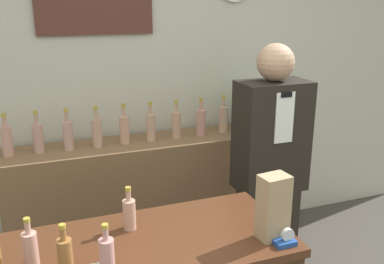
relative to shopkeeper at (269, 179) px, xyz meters
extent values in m
cube|color=beige|center=(-0.59, 0.94, 0.52)|extent=(5.20, 0.06, 2.70)
cube|color=#542C23|center=(-0.88, 0.90, 1.05)|extent=(0.79, 0.02, 0.42)
cube|color=brown|center=(-0.52, 0.68, -0.36)|extent=(2.15, 0.39, 0.94)
cube|color=#4E2918|center=(-0.99, -0.59, 0.08)|extent=(1.34, 0.58, 0.04)
cube|color=black|center=(0.00, 0.00, -0.44)|extent=(0.32, 0.25, 0.77)
cube|color=black|center=(0.00, 0.00, 0.28)|extent=(0.42, 0.25, 0.67)
cube|color=white|center=(0.00, -0.13, 0.43)|extent=(0.12, 0.01, 0.30)
cube|color=black|center=(0.00, -0.13, 0.56)|extent=(0.07, 0.01, 0.03)
sphere|color=tan|center=(0.00, 0.00, 0.73)|extent=(0.22, 0.22, 0.22)
cylinder|color=#9E998E|center=(0.22, 0.65, 0.15)|extent=(0.19, 0.19, 0.09)
sphere|color=#2D6B2D|center=(0.22, 0.65, 0.32)|extent=(0.28, 0.28, 0.28)
cube|color=tan|center=(-0.43, -0.74, 0.24)|extent=(0.13, 0.10, 0.28)
cube|color=#1E4799|center=(-0.41, -0.81, 0.11)|extent=(0.09, 0.06, 0.02)
cylinder|color=silver|center=(-0.39, -0.81, 0.14)|extent=(0.06, 0.02, 0.06)
cylinder|color=tan|center=(-1.39, -0.60, 0.17)|extent=(0.06, 0.06, 0.14)
cylinder|color=tan|center=(-1.39, -0.60, 0.26)|extent=(0.02, 0.02, 0.05)
cylinder|color=#B29933|center=(-1.39, -0.60, 0.29)|extent=(0.03, 0.03, 0.02)
cylinder|color=#9B6434|center=(-1.27, -0.69, 0.17)|extent=(0.06, 0.06, 0.14)
cylinder|color=#9B6434|center=(-1.27, -0.69, 0.26)|extent=(0.02, 0.02, 0.05)
cylinder|color=#B29933|center=(-1.27, -0.69, 0.29)|extent=(0.03, 0.03, 0.02)
cylinder|color=tan|center=(-1.13, -0.75, 0.17)|extent=(0.06, 0.06, 0.14)
cylinder|color=tan|center=(-1.13, -0.75, 0.26)|extent=(0.02, 0.02, 0.05)
cylinder|color=#B29933|center=(-1.13, -0.75, 0.29)|extent=(0.03, 0.03, 0.02)
cylinder|color=tan|center=(-0.98, -0.46, 0.17)|extent=(0.06, 0.06, 0.14)
cylinder|color=tan|center=(-0.98, -0.46, 0.26)|extent=(0.02, 0.02, 0.05)
cylinder|color=#B29933|center=(-0.98, -0.46, 0.29)|extent=(0.03, 0.03, 0.02)
cylinder|color=tan|center=(-1.51, 0.70, 0.20)|extent=(0.07, 0.07, 0.19)
cylinder|color=tan|center=(-1.51, 0.70, 0.33)|extent=(0.03, 0.03, 0.07)
cylinder|color=#B29933|center=(-1.51, 0.70, 0.38)|extent=(0.03, 0.03, 0.02)
cylinder|color=tan|center=(-1.33, 0.70, 0.20)|extent=(0.07, 0.07, 0.19)
cylinder|color=tan|center=(-1.33, 0.70, 0.33)|extent=(0.03, 0.03, 0.07)
cylinder|color=#B29933|center=(-1.33, 0.70, 0.38)|extent=(0.03, 0.03, 0.02)
cylinder|color=tan|center=(-1.14, 0.69, 0.20)|extent=(0.07, 0.07, 0.19)
cylinder|color=tan|center=(-1.14, 0.69, 0.33)|extent=(0.03, 0.03, 0.07)
cylinder|color=#B29933|center=(-1.14, 0.69, 0.38)|extent=(0.03, 0.03, 0.02)
cylinder|color=tan|center=(-0.95, 0.68, 0.20)|extent=(0.07, 0.07, 0.19)
cylinder|color=tan|center=(-0.95, 0.68, 0.33)|extent=(0.03, 0.03, 0.07)
cylinder|color=#B29933|center=(-0.95, 0.68, 0.38)|extent=(0.03, 0.03, 0.02)
cylinder|color=tan|center=(-0.76, 0.68, 0.20)|extent=(0.07, 0.07, 0.19)
cylinder|color=tan|center=(-0.76, 0.68, 0.33)|extent=(0.03, 0.03, 0.07)
cylinder|color=#B29933|center=(-0.76, 0.68, 0.38)|extent=(0.03, 0.03, 0.02)
cylinder|color=tan|center=(-0.57, 0.68, 0.20)|extent=(0.07, 0.07, 0.19)
cylinder|color=tan|center=(-0.57, 0.68, 0.33)|extent=(0.03, 0.03, 0.07)
cylinder|color=#B29933|center=(-0.57, 0.68, 0.38)|extent=(0.03, 0.03, 0.02)
cylinder|color=tan|center=(-0.38, 0.68, 0.20)|extent=(0.07, 0.07, 0.19)
cylinder|color=tan|center=(-0.38, 0.68, 0.33)|extent=(0.03, 0.03, 0.07)
cylinder|color=#B29933|center=(-0.38, 0.68, 0.38)|extent=(0.03, 0.03, 0.02)
cylinder|color=tan|center=(-0.19, 0.67, 0.20)|extent=(0.07, 0.07, 0.19)
cylinder|color=tan|center=(-0.19, 0.67, 0.33)|extent=(0.03, 0.03, 0.07)
cylinder|color=#B29933|center=(-0.19, 0.67, 0.38)|extent=(0.03, 0.03, 0.02)
cylinder|color=tan|center=(0.00, 0.69, 0.20)|extent=(0.07, 0.07, 0.19)
cylinder|color=tan|center=(0.00, 0.69, 0.33)|extent=(0.03, 0.03, 0.07)
cylinder|color=#B29933|center=(0.00, 0.69, 0.38)|extent=(0.03, 0.03, 0.02)
camera|label=1|loc=(-1.31, -2.14, 1.07)|focal=40.00mm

